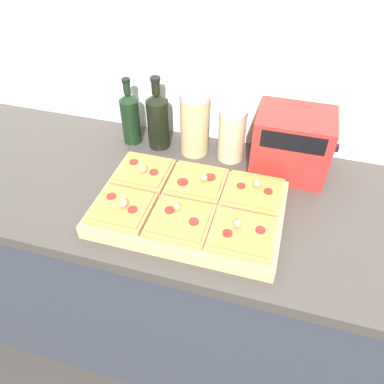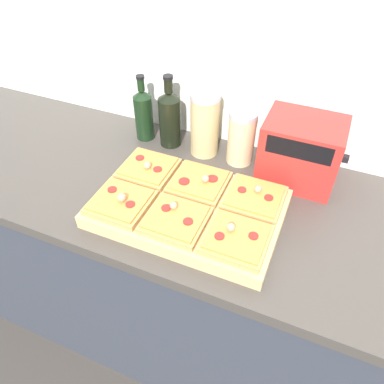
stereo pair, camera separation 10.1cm
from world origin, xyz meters
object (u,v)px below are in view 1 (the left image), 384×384
object	(u,v)px
grain_jar_tall	(194,123)
wine_bottle	(158,119)
cutting_board	(189,209)
olive_oil_bottle	(130,117)
toaster_oven	(292,144)
grain_jar_short	(232,134)

from	to	relation	value
grain_jar_tall	wine_bottle	bearing A→B (deg)	180.00
cutting_board	olive_oil_bottle	distance (m)	0.46
grain_jar_tall	toaster_oven	distance (m)	0.34
wine_bottle	grain_jar_short	bearing A→B (deg)	-0.00
cutting_board	grain_jar_tall	distance (m)	0.34
cutting_board	grain_jar_tall	bearing A→B (deg)	103.12
grain_jar_short	grain_jar_tall	bearing A→B (deg)	180.00
grain_jar_short	olive_oil_bottle	bearing A→B (deg)	180.00
grain_jar_tall	olive_oil_bottle	bearing A→B (deg)	180.00
wine_bottle	grain_jar_short	xyz separation A→B (m)	(0.27, -0.00, -0.01)
grain_jar_tall	toaster_oven	xyz separation A→B (m)	(0.34, -0.02, -0.01)
cutting_board	toaster_oven	world-z (taller)	toaster_oven
wine_bottle	grain_jar_short	size ratio (longest dim) A/B	1.38
wine_bottle	toaster_oven	distance (m)	0.47
grain_jar_short	toaster_oven	bearing A→B (deg)	-5.07
wine_bottle	grain_jar_tall	distance (m)	0.14
cutting_board	wine_bottle	xyz separation A→B (m)	(-0.21, 0.32, 0.09)
grain_jar_short	toaster_oven	distance (m)	0.20
cutting_board	toaster_oven	size ratio (longest dim) A/B	2.07
grain_jar_short	cutting_board	bearing A→B (deg)	-100.78
olive_oil_bottle	toaster_oven	bearing A→B (deg)	-1.78
olive_oil_bottle	wine_bottle	bearing A→B (deg)	0.00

